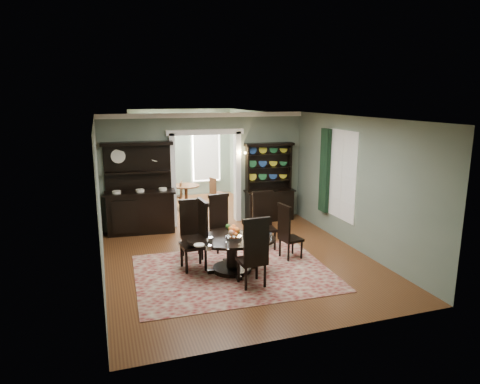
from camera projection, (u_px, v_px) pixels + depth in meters
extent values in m
cube|color=brown|center=(240.00, 262.00, 9.07)|extent=(5.50, 6.00, 0.01)
cube|color=white|center=(240.00, 118.00, 8.40)|extent=(5.50, 6.00, 0.01)
cube|color=slate|center=(99.00, 203.00, 7.90)|extent=(0.01, 6.00, 3.00)
cube|color=slate|center=(357.00, 184.00, 9.57)|extent=(0.01, 6.00, 3.00)
cube|color=slate|center=(308.00, 238.00, 5.95)|extent=(5.50, 0.01, 3.00)
cube|color=slate|center=(136.00, 173.00, 10.96)|extent=(1.85, 0.01, 3.00)
cube|color=slate|center=(268.00, 166.00, 12.07)|extent=(1.85, 0.01, 3.00)
cube|color=slate|center=(205.00, 122.00, 11.24)|extent=(1.80, 0.01, 0.50)
cube|color=white|center=(205.00, 115.00, 11.15)|extent=(5.50, 0.10, 0.12)
cube|color=brown|center=(193.00, 207.00, 13.47)|extent=(3.50, 3.50, 0.01)
cube|color=white|center=(191.00, 111.00, 12.80)|extent=(3.50, 3.50, 0.01)
cube|color=slate|center=(134.00, 163.00, 12.60)|extent=(0.01, 3.50, 3.00)
cube|color=slate|center=(246.00, 158.00, 13.67)|extent=(0.01, 3.50, 3.00)
cube|color=slate|center=(182.00, 153.00, 14.76)|extent=(3.50, 0.01, 3.00)
cube|color=white|center=(157.00, 153.00, 14.44)|extent=(1.05, 0.06, 2.20)
cube|color=white|center=(206.00, 151.00, 14.96)|extent=(1.05, 0.06, 2.20)
cube|color=white|center=(173.00, 180.00, 11.29)|extent=(0.14, 0.25, 2.50)
cube|color=white|center=(237.00, 176.00, 11.84)|extent=(0.14, 0.25, 2.50)
cube|color=white|center=(205.00, 132.00, 11.29)|extent=(2.08, 0.25, 0.14)
cube|color=white|center=(342.00, 175.00, 10.10)|extent=(0.02, 1.10, 2.00)
cube|color=white|center=(342.00, 175.00, 10.10)|extent=(0.01, 1.22, 2.12)
cube|color=#16311A|center=(325.00, 171.00, 10.71)|extent=(0.10, 0.35, 2.10)
cube|color=#B2782F|center=(240.00, 155.00, 11.65)|extent=(0.08, 0.05, 0.18)
sphere|color=#FFD88C|center=(238.00, 153.00, 11.46)|extent=(0.07, 0.07, 0.07)
sphere|color=#FFD88C|center=(245.00, 153.00, 11.53)|extent=(0.07, 0.07, 0.07)
cube|color=maroon|center=(233.00, 272.00, 8.50)|extent=(3.91, 3.06, 0.01)
ellipsoid|color=black|center=(232.00, 239.00, 8.43)|extent=(1.97, 1.51, 0.05)
cylinder|color=black|center=(232.00, 241.00, 8.44)|extent=(1.98, 1.98, 0.03)
cylinder|color=black|center=(232.00, 255.00, 8.50)|extent=(0.22, 0.22, 0.61)
cylinder|color=black|center=(232.00, 269.00, 8.57)|extent=(0.77, 0.77, 0.09)
cylinder|color=silver|center=(234.00, 237.00, 8.40)|extent=(0.32, 0.32, 0.06)
cube|color=black|center=(192.00, 238.00, 9.16)|extent=(0.45, 0.44, 0.06)
cube|color=black|center=(190.00, 218.00, 9.25)|extent=(0.45, 0.05, 0.76)
cube|color=black|center=(190.00, 201.00, 9.17)|extent=(0.49, 0.07, 0.08)
cylinder|color=black|center=(186.00, 252.00, 8.99)|extent=(0.05, 0.05, 0.45)
cylinder|color=black|center=(202.00, 250.00, 9.10)|extent=(0.05, 0.05, 0.45)
cylinder|color=black|center=(183.00, 246.00, 9.32)|extent=(0.05, 0.05, 0.45)
cylinder|color=black|center=(199.00, 245.00, 9.42)|extent=(0.05, 0.05, 0.45)
cube|color=black|center=(222.00, 231.00, 9.63)|extent=(0.49, 0.48, 0.06)
cube|color=black|center=(219.00, 212.00, 9.72)|extent=(0.45, 0.10, 0.76)
cube|color=black|center=(218.00, 196.00, 9.63)|extent=(0.49, 0.12, 0.08)
cylinder|color=black|center=(218.00, 244.00, 9.45)|extent=(0.05, 0.05, 0.45)
cylinder|color=black|center=(232.00, 242.00, 9.60)|extent=(0.05, 0.05, 0.45)
cylinder|color=black|center=(212.00, 240.00, 9.77)|extent=(0.05, 0.05, 0.45)
cylinder|color=black|center=(226.00, 237.00, 9.91)|extent=(0.05, 0.05, 0.45)
cube|color=black|center=(265.00, 229.00, 9.74)|extent=(0.49, 0.47, 0.06)
cube|color=black|center=(262.00, 210.00, 9.84)|extent=(0.47, 0.08, 0.79)
cube|color=black|center=(263.00, 193.00, 9.75)|extent=(0.51, 0.10, 0.08)
cylinder|color=black|center=(259.00, 242.00, 9.58)|extent=(0.05, 0.05, 0.46)
cylinder|color=black|center=(275.00, 241.00, 9.67)|extent=(0.05, 0.05, 0.46)
cylinder|color=black|center=(255.00, 237.00, 9.92)|extent=(0.05, 0.05, 0.46)
cylinder|color=black|center=(270.00, 236.00, 10.01)|extent=(0.05, 0.05, 0.46)
cube|color=black|center=(193.00, 245.00, 8.57)|extent=(0.51, 0.53, 0.07)
cube|color=black|center=(203.00, 223.00, 8.55)|extent=(0.08, 0.51, 0.85)
cube|color=black|center=(203.00, 202.00, 8.46)|extent=(0.11, 0.55, 0.09)
cylinder|color=black|center=(182.00, 255.00, 8.74)|extent=(0.05, 0.05, 0.50)
cylinder|color=black|center=(186.00, 262.00, 8.38)|extent=(0.05, 0.05, 0.50)
cylinder|color=black|center=(200.00, 253.00, 8.88)|extent=(0.05, 0.05, 0.50)
cylinder|color=black|center=(206.00, 259.00, 8.52)|extent=(0.05, 0.05, 0.50)
cube|color=black|center=(291.00, 239.00, 9.19)|extent=(0.47, 0.49, 0.06)
cube|color=black|center=(284.00, 224.00, 9.02)|extent=(0.12, 0.43, 0.73)
cube|color=black|center=(284.00, 207.00, 8.94)|extent=(0.14, 0.47, 0.07)
cylinder|color=black|center=(302.00, 250.00, 9.16)|extent=(0.05, 0.05, 0.43)
cylinder|color=black|center=(293.00, 245.00, 9.45)|extent=(0.05, 0.05, 0.43)
cylinder|color=black|center=(289.00, 252.00, 9.01)|extent=(0.05, 0.05, 0.43)
cylinder|color=black|center=(280.00, 247.00, 9.30)|extent=(0.05, 0.05, 0.43)
cube|color=black|center=(252.00, 261.00, 7.84)|extent=(0.50, 0.48, 0.06)
cube|color=black|center=(256.00, 243.00, 7.56)|extent=(0.48, 0.08, 0.81)
cube|color=black|center=(256.00, 220.00, 7.47)|extent=(0.52, 0.10, 0.08)
cylinder|color=black|center=(257.00, 268.00, 8.13)|extent=(0.05, 0.05, 0.48)
cylinder|color=black|center=(238.00, 271.00, 8.00)|extent=(0.05, 0.05, 0.48)
cylinder|color=black|center=(265.00, 275.00, 7.79)|extent=(0.05, 0.05, 0.48)
cylinder|color=black|center=(246.00, 278.00, 7.66)|extent=(0.05, 0.05, 0.48)
cube|color=black|center=(141.00, 213.00, 10.90)|extent=(1.70, 0.71, 1.03)
cube|color=black|center=(140.00, 192.00, 10.78)|extent=(1.81, 0.77, 0.05)
cube|color=black|center=(138.00, 167.00, 10.85)|extent=(1.66, 0.22, 1.22)
cube|color=black|center=(138.00, 172.00, 10.78)|extent=(1.62, 0.42, 0.04)
cube|color=black|center=(137.00, 144.00, 10.61)|extent=(1.78, 0.51, 0.08)
cube|color=black|center=(269.00, 205.00, 12.03)|extent=(1.31, 0.48, 0.83)
cube|color=black|center=(270.00, 191.00, 11.94)|extent=(1.40, 0.53, 0.04)
cube|color=black|center=(268.00, 167.00, 11.97)|extent=(1.30, 0.08, 1.26)
cube|color=black|center=(247.00, 169.00, 11.69)|extent=(0.05, 0.24, 1.30)
cube|color=black|center=(290.00, 166.00, 12.07)|extent=(0.05, 0.24, 1.30)
cube|color=black|center=(269.00, 144.00, 11.72)|extent=(1.39, 0.32, 0.07)
cube|color=black|center=(269.00, 181.00, 11.96)|extent=(1.30, 0.26, 0.03)
cube|color=black|center=(269.00, 168.00, 11.88)|extent=(1.30, 0.26, 0.03)
cube|color=black|center=(269.00, 154.00, 11.80)|extent=(1.30, 0.26, 0.03)
cylinder|color=#563618|center=(186.00, 186.00, 13.12)|extent=(0.81, 0.81, 0.04)
cylinder|color=#563618|center=(186.00, 197.00, 13.19)|extent=(0.10, 0.10, 0.71)
cylinder|color=#563618|center=(187.00, 208.00, 13.27)|extent=(0.45, 0.45, 0.06)
cylinder|color=#563618|center=(176.00, 196.00, 13.10)|extent=(0.37, 0.37, 0.04)
cube|color=#563618|center=(181.00, 189.00, 13.05)|extent=(0.14, 0.32, 0.46)
cylinder|color=#563618|center=(173.00, 202.00, 13.28)|extent=(0.03, 0.03, 0.42)
cylinder|color=#563618|center=(171.00, 204.00, 13.02)|extent=(0.03, 0.03, 0.42)
cylinder|color=#563618|center=(181.00, 202.00, 13.27)|extent=(0.03, 0.03, 0.42)
cylinder|color=#563618|center=(180.00, 204.00, 13.02)|extent=(0.03, 0.03, 0.42)
cylinder|color=#563618|center=(218.00, 193.00, 13.37)|extent=(0.40, 0.40, 0.04)
cube|color=#563618|center=(213.00, 186.00, 13.21)|extent=(0.14, 0.35, 0.50)
cylinder|color=#563618|center=(224.00, 200.00, 13.39)|extent=(0.04, 0.04, 0.45)
cylinder|color=#563618|center=(219.00, 199.00, 13.62)|extent=(0.04, 0.04, 0.45)
cylinder|color=#563618|center=(217.00, 202.00, 13.23)|extent=(0.04, 0.04, 0.45)
cylinder|color=#563618|center=(212.00, 200.00, 13.45)|extent=(0.04, 0.04, 0.45)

